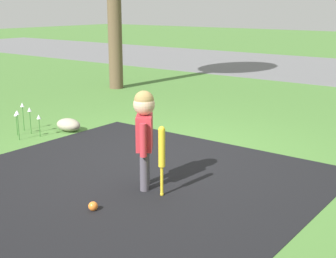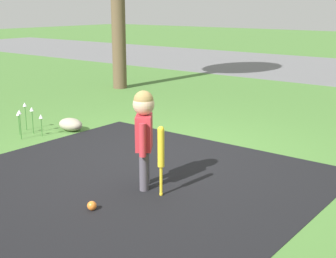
# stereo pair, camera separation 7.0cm
# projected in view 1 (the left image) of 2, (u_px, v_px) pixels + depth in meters

# --- Properties ---
(ground_plane) EXTENTS (60.00, 60.00, 0.00)m
(ground_plane) POSITION_uv_depth(u_px,v_px,m) (159.00, 156.00, 5.95)
(ground_plane) COLOR #477533
(child) EXTENTS (0.29, 0.36, 1.04)m
(child) POSITION_uv_depth(u_px,v_px,m) (144.00, 126.00, 4.77)
(child) COLOR #4C4751
(child) RESTS_ON ground
(baseball_bat) EXTENTS (0.07, 0.07, 0.73)m
(baseball_bat) POSITION_uv_depth(u_px,v_px,m) (162.00, 151.00, 4.61)
(baseball_bat) COLOR yellow
(baseball_bat) RESTS_ON ground
(sports_ball) EXTENTS (0.09, 0.09, 0.09)m
(sports_ball) POSITION_uv_depth(u_px,v_px,m) (93.00, 206.00, 4.37)
(sports_ball) COLOR orange
(sports_ball) RESTS_ON ground
(flower_bed) EXTENTS (0.53, 0.42, 0.43)m
(flower_bed) POSITION_uv_depth(u_px,v_px,m) (25.00, 114.00, 6.83)
(flower_bed) COLOR #38702D
(flower_bed) RESTS_ON ground
(edging_rock) EXTENTS (0.42, 0.29, 0.19)m
(edging_rock) POSITION_uv_depth(u_px,v_px,m) (68.00, 125.00, 7.12)
(edging_rock) COLOR #9E937F
(edging_rock) RESTS_ON ground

